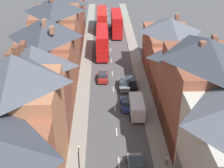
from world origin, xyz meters
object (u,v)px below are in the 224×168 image
car_near_silver (136,166)px  car_parked_left_a (127,104)px  pedestrian_near_right (167,159)px  double_decker_bus_far_approaching (102,20)px  car_mid_black (103,77)px  delivery_van (137,107)px  double_decker_bus_lead (117,23)px  double_decker_bus_mid_street (102,41)px  car_parked_left_b (131,82)px  car_parked_right_a (124,84)px

car_near_silver → car_parked_left_a: (0.00, 13.51, -0.00)m
pedestrian_near_right → double_decker_bus_far_approaching: bearing=98.2°
car_parked_left_a → car_near_silver: bearing=-90.0°
car_mid_black → delivery_van: size_ratio=0.74×
double_decker_bus_lead → double_decker_bus_far_approaching: 4.74m
double_decker_bus_mid_street → delivery_van: 24.13m
pedestrian_near_right → car_parked_left_a: bearing=106.4°
double_decker_bus_far_approaching → car_mid_black: (0.01, -28.67, -2.02)m
double_decker_bus_lead → double_decker_bus_mid_street: same height
double_decker_bus_far_approaching → delivery_van: size_ratio=2.08×
double_decker_bus_mid_street → pedestrian_near_right: (7.33, -34.45, -1.78)m
car_near_silver → car_parked_left_a: car_near_silver is taller
car_mid_black → car_parked_left_b: 5.41m
double_decker_bus_lead → car_parked_left_a: double_decker_bus_lead is taller
double_decker_bus_mid_street → double_decker_bus_lead: bearing=74.7°
car_parked_right_a → car_mid_black: bearing=140.7°
car_parked_left_a → car_parked_right_a: size_ratio=0.88×
car_near_silver → car_mid_black: size_ratio=1.02×
double_decker_bus_mid_street → car_parked_left_a: double_decker_bus_mid_street is taller
delivery_van → car_parked_left_b: bearing=90.0°
pedestrian_near_right → car_near_silver: bearing=-167.3°
double_decker_bus_mid_street → car_near_silver: (3.61, -35.29, -2.01)m
pedestrian_near_right → car_parked_right_a: bearing=101.1°
double_decker_bus_lead → car_mid_black: 25.93m
car_mid_black → car_parked_left_b: (4.90, -2.29, 0.05)m
delivery_van → pedestrian_near_right: 11.15m
double_decker_bus_lead → car_mid_black: bearing=-98.0°
double_decker_bus_far_approaching → pedestrian_near_right: size_ratio=6.71×
double_decker_bus_far_approaching → car_parked_left_a: double_decker_bus_far_approaching is taller
car_mid_black → pedestrian_near_right: (7.32, -21.97, 0.24)m
car_parked_right_a → delivery_van: (1.30, -8.15, 0.53)m
car_mid_black → delivery_van: delivery_van is taller
car_parked_right_a → pedestrian_near_right: 19.39m
double_decker_bus_lead → car_parked_right_a: size_ratio=2.50×
car_parked_left_a → double_decker_bus_lead: bearing=90.0°
double_decker_bus_mid_street → car_mid_black: double_decker_bus_mid_street is taller
double_decker_bus_lead → car_near_silver: 48.45m
car_near_silver → car_parked_right_a: 19.87m
delivery_van → car_mid_black: bearing=113.8°
double_decker_bus_far_approaching → car_near_silver: size_ratio=2.77×
car_near_silver → delivery_van: 11.80m
double_decker_bus_lead → double_decker_bus_far_approaching: (-3.60, 3.08, 0.00)m
double_decker_bus_far_approaching → car_parked_left_a: 38.20m
double_decker_bus_lead → car_parked_left_b: double_decker_bus_lead is taller
car_parked_left_a → pedestrian_near_right: pedestrian_near_right is taller
double_decker_bus_far_approaching → car_mid_black: 28.75m
double_decker_bus_lead → delivery_van: size_ratio=2.08×
car_parked_right_a → car_parked_left_b: bearing=26.7°
double_decker_bus_far_approaching → car_parked_left_a: (3.61, -37.97, -2.01)m
double_decker_bus_lead → double_decker_bus_mid_street: (-3.60, -13.11, 0.00)m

